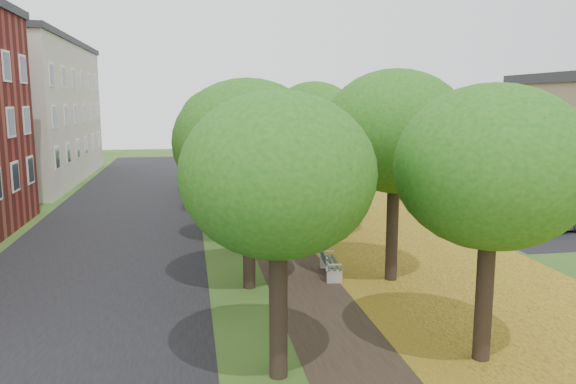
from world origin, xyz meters
name	(u,v)px	position (x,y,z in m)	size (l,w,h in m)	color
ground	(374,368)	(0.00, 0.00, 0.00)	(120.00, 120.00, 0.00)	#2D4C19
street_asphalt	(115,231)	(-7.50, 15.00, 0.00)	(8.00, 70.00, 0.01)	black
footpath	(275,225)	(0.00, 15.00, 0.00)	(3.20, 70.00, 0.01)	black
leaf_verge	(373,221)	(5.00, 15.00, 0.01)	(7.50, 70.00, 0.01)	gold
parking_lot	(517,211)	(13.50, 16.00, 0.00)	(9.00, 16.00, 0.01)	black
tree_row_west	(228,130)	(-2.20, 15.00, 4.64)	(4.35, 34.35, 6.51)	black
tree_row_east	(328,129)	(2.60, 15.00, 4.64)	(4.35, 34.35, 6.51)	black
building_cream	(8,111)	(-17.00, 33.00, 5.21)	(10.30, 20.30, 10.40)	beige
bench	(329,263)	(0.64, 6.77, 0.45)	(0.71, 1.87, 0.87)	#2C3730
car_silver	(546,217)	(12.05, 11.37, 0.68)	(1.60, 3.99, 1.36)	#AEADB2
car_red	(485,205)	(11.00, 14.95, 0.61)	(1.29, 3.71, 1.22)	maroon
car_grey	(497,201)	(11.80, 15.20, 0.76)	(2.14, 5.25, 1.52)	#2F3034
car_white	(437,187)	(11.00, 20.71, 0.69)	(2.30, 4.98, 1.38)	silver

